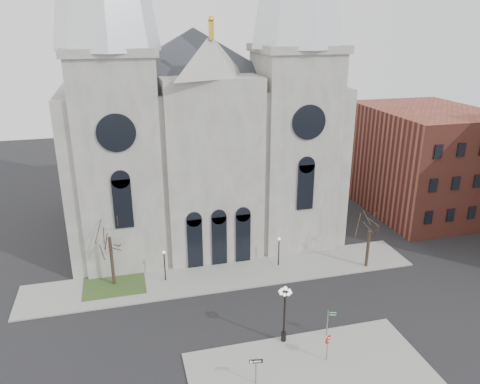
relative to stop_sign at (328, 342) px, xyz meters
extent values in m
plane|color=black|center=(-4.66, 3.55, -1.81)|extent=(160.00, 160.00, 0.00)
cube|color=gray|center=(-1.66, -1.45, -1.74)|extent=(18.00, 10.00, 0.14)
cube|color=gray|center=(-4.66, 14.55, -1.74)|extent=(40.00, 6.00, 0.14)
cube|color=#29451D|center=(-15.66, 15.55, -1.72)|extent=(6.00, 5.00, 0.18)
cube|color=gray|center=(-4.66, 29.55, 7.19)|extent=(30.00, 24.00, 18.00)
pyramid|color=#2D3035|center=(-4.66, 29.55, 22.19)|extent=(33.00, 26.40, 6.00)
cube|color=gray|center=(-14.16, 21.05, 9.19)|extent=(8.00, 8.00, 22.00)
cylinder|color=black|center=(-14.16, 17.00, 13.19)|extent=(3.60, 0.30, 3.60)
cube|color=gray|center=(4.84, 21.05, 9.19)|extent=(8.00, 8.00, 22.00)
cylinder|color=black|center=(4.84, 17.00, 13.19)|extent=(3.60, 0.30, 3.60)
cube|color=gray|center=(-4.66, 19.55, 7.94)|extent=(10.00, 5.00, 19.50)
pyramid|color=gray|center=(-4.66, 19.55, 19.69)|extent=(11.00, 5.00, 4.00)
cube|color=brown|center=(25.34, 25.55, 5.19)|extent=(14.00, 18.00, 14.00)
cylinder|color=black|center=(-15.66, 15.55, 0.81)|extent=(0.32, 0.32, 5.25)
cylinder|color=black|center=(10.34, 12.55, 0.29)|extent=(0.32, 0.32, 4.20)
cylinder|color=black|center=(-10.66, 15.05, -0.17)|extent=(0.12, 0.12, 3.00)
sphere|color=white|center=(-10.66, 15.05, 1.43)|extent=(0.32, 0.32, 0.32)
cylinder|color=black|center=(1.34, 15.05, -0.17)|extent=(0.12, 0.12, 3.00)
sphere|color=white|center=(1.34, 15.05, 1.43)|extent=(0.32, 0.32, 0.32)
cylinder|color=slate|center=(0.00, 0.00, -0.55)|extent=(0.09, 0.09, 2.25)
cylinder|color=#AD100B|center=(0.00, 0.00, 0.24)|extent=(0.78, 0.13, 0.78)
cylinder|color=white|center=(0.00, 0.00, 0.24)|extent=(0.84, 0.12, 0.84)
cube|color=white|center=(0.00, 0.00, 0.36)|extent=(0.43, 0.07, 0.10)
cube|color=white|center=(0.00, 0.00, 0.11)|extent=(0.49, 0.08, 0.10)
cylinder|color=black|center=(-2.39, 3.05, 0.56)|extent=(0.16, 0.16, 4.47)
cylinder|color=black|center=(-2.39, 3.05, -1.28)|extent=(0.43, 0.43, 0.78)
sphere|color=white|center=(-2.39, 3.05, 3.23)|extent=(0.31, 0.31, 0.31)
cylinder|color=slate|center=(-5.95, -0.98, -0.56)|extent=(0.09, 0.09, 2.21)
cube|color=black|center=(-5.95, -0.98, 0.28)|extent=(0.96, 0.22, 0.32)
cylinder|color=slate|center=(1.30, 2.80, -0.48)|extent=(0.10, 0.10, 2.38)
cube|color=#0C5515|center=(1.66, 2.70, 0.55)|extent=(0.65, 0.21, 0.16)
cube|color=#0C5515|center=(1.66, 2.70, 0.33)|extent=(0.65, 0.21, 0.16)
camera|label=1|loc=(-13.88, -26.67, 22.78)|focal=35.00mm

